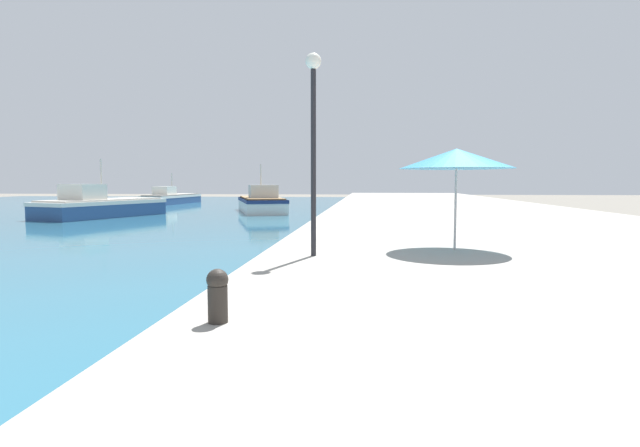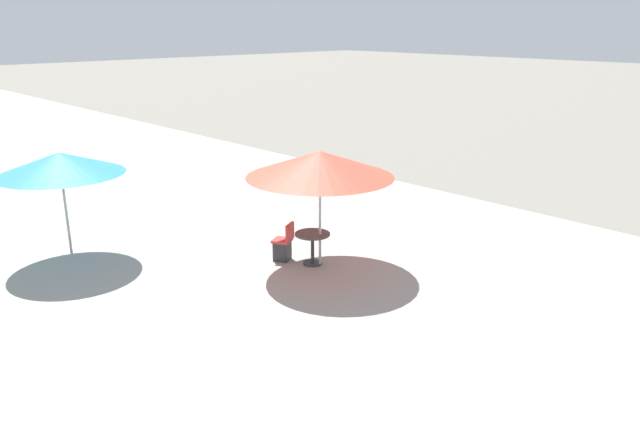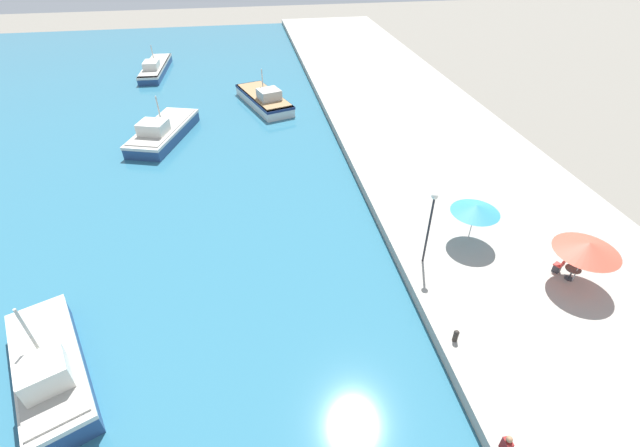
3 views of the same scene
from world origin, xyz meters
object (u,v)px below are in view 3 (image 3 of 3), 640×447
fishing_boat_mid (163,131)px  cafe_table (572,271)px  cafe_chair_left (558,267)px  lamppost (431,217)px  fishing_boat_near (50,368)px  cafe_umbrella_pink (588,247)px  person_at_quay (505,446)px  fishing_boat_distant (155,68)px  fishing_boat_far (264,99)px  cafe_umbrella_white (476,209)px  mooring_bollard (456,335)px

fishing_boat_mid → cafe_table: size_ratio=11.86×
cafe_chair_left → lamppost: bearing=135.8°
fishing_boat_near → cafe_table: 25.80m
cafe_umbrella_pink → lamppost: (-7.35, 2.93, 0.74)m
cafe_chair_left → person_at_quay: size_ratio=0.86×
fishing_boat_distant → cafe_chair_left: 50.82m
fishing_boat_mid → lamppost: (16.70, -20.62, 2.98)m
fishing_boat_far → person_at_quay: bearing=-99.2°
cafe_umbrella_pink → person_at_quay: bearing=-137.2°
person_at_quay → fishing_boat_mid: bearing=116.7°
fishing_boat_distant → cafe_umbrella_white: fishing_boat_distant is taller
fishing_boat_far → mooring_bollard: size_ratio=14.87×
fishing_boat_near → fishing_boat_distant: fishing_boat_near is taller
fishing_boat_mid → lamppost: size_ratio=2.08×
fishing_boat_near → cafe_umbrella_pink: (25.83, 1.20, 2.14)m
person_at_quay → mooring_bollard: person_at_quay is taller
fishing_boat_distant → mooring_bollard: size_ratio=16.30×
cafe_umbrella_pink → mooring_bollard: bearing=-161.6°
fishing_boat_mid → cafe_chair_left: (23.66, -22.73, 0.21)m
fishing_boat_distant → cafe_umbrella_pink: fishing_boat_distant is taller
fishing_boat_distant → cafe_table: 51.54m
cafe_chair_left → cafe_umbrella_pink: bearing=-91.5°
person_at_quay → mooring_bollard: (0.43, 5.10, -0.12)m
fishing_boat_distant → cafe_umbrella_white: (23.43, -39.58, 2.27)m
fishing_boat_distant → cafe_umbrella_pink: (27.37, -43.89, 2.36)m
fishing_boat_mid → cafe_umbrella_pink: bearing=-26.4°
fishing_boat_mid → cafe_table: fishing_boat_mid is taller
cafe_umbrella_pink → fishing_boat_mid: bearing=135.6°
cafe_table → cafe_chair_left: bearing=117.4°
fishing_boat_near → cafe_chair_left: 25.51m
cafe_chair_left → fishing_boat_mid: bearing=108.8°
fishing_boat_mid → mooring_bollard: bearing=-40.3°
cafe_umbrella_pink → cafe_umbrella_white: size_ratio=1.15×
cafe_umbrella_pink → cafe_chair_left: 2.23m
cafe_chair_left → cafe_table: bearing=-90.0°
cafe_umbrella_white → person_at_quay: size_ratio=2.67×
cafe_umbrella_white → fishing_boat_distant: bearing=120.6°
fishing_boat_far → cafe_umbrella_pink: bearing=-82.8°
fishing_boat_mid → cafe_table: (23.99, -23.37, 0.42)m
fishing_boat_mid → cafe_chair_left: fishing_boat_mid is taller
lamppost → cafe_chair_left: bearing=-16.8°
fishing_boat_far → cafe_table: (14.44, -30.07, 0.45)m
fishing_boat_far → cafe_umbrella_pink: fishing_boat_far is taller
cafe_chair_left → mooring_bollard: cafe_chair_left is taller
fishing_boat_distant → person_at_quay: size_ratio=10.12×
person_at_quay → cafe_chair_left: bearing=47.1°
person_at_quay → cafe_table: bearing=43.7°
cafe_table → person_at_quay: person_at_quay is taller
cafe_table → lamppost: lamppost is taller
fishing_boat_distant → cafe_chair_left: size_ratio=11.71×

